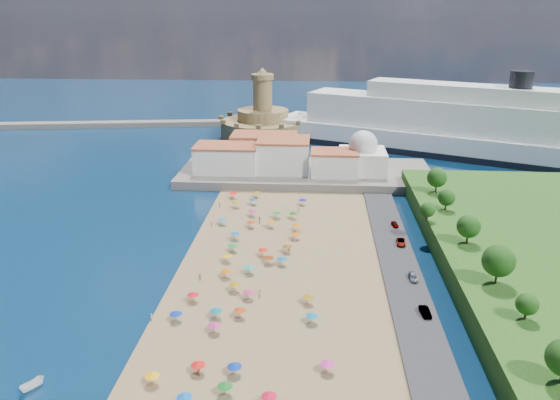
{
  "coord_description": "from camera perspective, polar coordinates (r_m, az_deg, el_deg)",
  "views": [
    {
      "loc": [
        13.87,
        -116.68,
        58.09
      ],
      "look_at": [
        4.0,
        25.0,
        8.0
      ],
      "focal_mm": 35.0,
      "sensor_mm": 36.0,
      "label": 1
    }
  ],
  "objects": [
    {
      "name": "beachgoers",
      "position": [
        132.55,
        -4.76,
        -6.09
      ],
      "size": [
        27.06,
        90.82,
        1.88
      ],
      "color": "tan",
      "rests_on": "beach"
    },
    {
      "name": "domed_building",
      "position": [
        194.67,
        8.64,
        4.59
      ],
      "size": [
        16.0,
        16.0,
        15.0
      ],
      "color": "silver",
      "rests_on": "terrace"
    },
    {
      "name": "cruise_ship",
      "position": [
        238.67,
        18.1,
        6.97
      ],
      "size": [
        157.91,
        89.23,
        35.54
      ],
      "color": "black",
      "rests_on": "ground"
    },
    {
      "name": "terrace",
      "position": [
        197.98,
        2.7,
        2.8
      ],
      "size": [
        90.0,
        36.0,
        3.0
      ],
      "primitive_type": "cube",
      "color": "#59544C",
      "rests_on": "ground"
    },
    {
      "name": "beach_parasols",
      "position": [
        120.95,
        -3.46,
        -8.16
      ],
      "size": [
        31.77,
        117.93,
        2.2
      ],
      "color": "gray",
      "rests_on": "beach"
    },
    {
      "name": "ground",
      "position": [
        131.08,
        -2.52,
        -6.9
      ],
      "size": [
        700.0,
        700.0,
        0.0
      ],
      "primitive_type": "plane",
      "color": "#071938",
      "rests_on": "ground"
    },
    {
      "name": "fortress",
      "position": [
        261.1,
        -1.8,
        8.06
      ],
      "size": [
        40.0,
        40.0,
        32.4
      ],
      "color": "#9A824D",
      "rests_on": "ground"
    },
    {
      "name": "breakwater",
      "position": [
        302.15,
        -20.48,
        7.38
      ],
      "size": [
        199.03,
        34.77,
        2.6
      ],
      "primitive_type": "cube",
      "rotation": [
        0.0,
        0.0,
        0.14
      ],
      "color": "#59544C",
      "rests_on": "ground"
    },
    {
      "name": "waterfront_buildings",
      "position": [
        197.56,
        -1.06,
        4.7
      ],
      "size": [
        57.0,
        29.0,
        11.0
      ],
      "color": "silver",
      "rests_on": "terrace"
    },
    {
      "name": "parked_cars",
      "position": [
        134.49,
        13.14,
        -6.07
      ],
      "size": [
        2.61,
        50.76,
        1.41
      ],
      "color": "gray",
      "rests_on": "promenade"
    },
    {
      "name": "hillside_trees",
      "position": [
        125.38,
        20.08,
        -4.25
      ],
      "size": [
        12.69,
        107.54,
        8.33
      ],
      "color": "#382314",
      "rests_on": "hillside"
    },
    {
      "name": "jetty",
      "position": [
        233.21,
        -2.52,
        5.29
      ],
      "size": [
        18.0,
        70.0,
        2.4
      ],
      "primitive_type": "cube",
      "color": "#59544C",
      "rests_on": "ground"
    }
  ]
}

